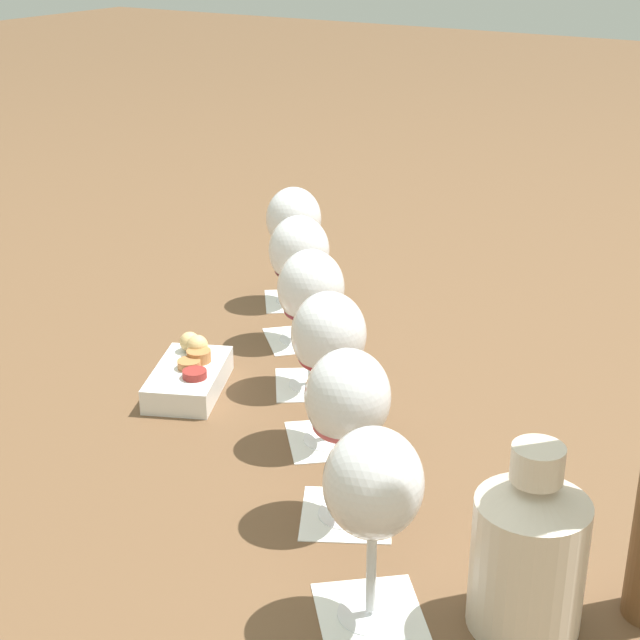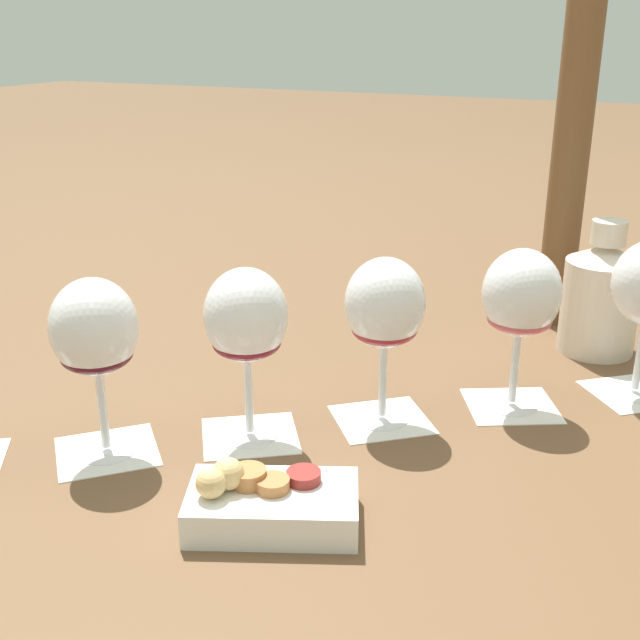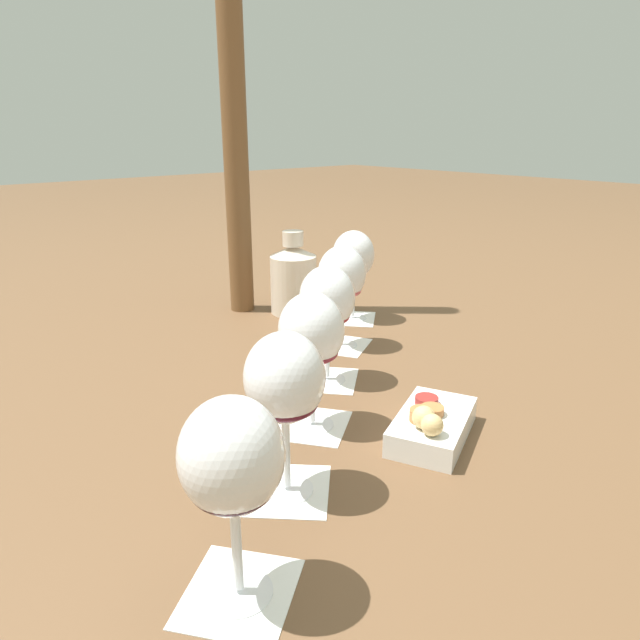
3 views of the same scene
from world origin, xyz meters
name	(u,v)px [view 2 (image 2 of 3)]	position (x,y,z in m)	size (l,w,h in m)	color
ground_plane	(323,427)	(0.00, 0.00, 0.00)	(8.00, 8.00, 0.00)	brown
tasting_card_0	(634,393)	(-0.24, 0.30, 0.00)	(0.14, 0.14, 0.00)	white
tasting_card_1	(511,405)	(-0.14, 0.18, 0.00)	(0.13, 0.13, 0.00)	white
tasting_card_2	(382,419)	(-0.04, 0.05, 0.00)	(0.14, 0.14, 0.00)	white
tasting_card_3	(250,435)	(0.05, -0.06, 0.00)	(0.14, 0.14, 0.00)	white
tasting_card_4	(107,451)	(0.15, -0.18, 0.00)	(0.14, 0.14, 0.00)	white
wine_glass_1	(521,300)	(-0.14, 0.18, 0.13)	(0.09, 0.09, 0.19)	white
wine_glass_2	(385,310)	(-0.04, 0.05, 0.13)	(0.09, 0.09, 0.19)	white
wine_glass_3	(246,323)	(0.05, -0.06, 0.13)	(0.09, 0.09, 0.19)	white
wine_glass_4	(95,335)	(0.15, -0.18, 0.13)	(0.09, 0.09, 0.19)	white
ceramic_vase	(601,296)	(-0.36, 0.24, 0.08)	(0.10, 0.10, 0.18)	beige
snack_dish	(268,502)	(0.18, 0.03, 0.02)	(0.14, 0.17, 0.06)	white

